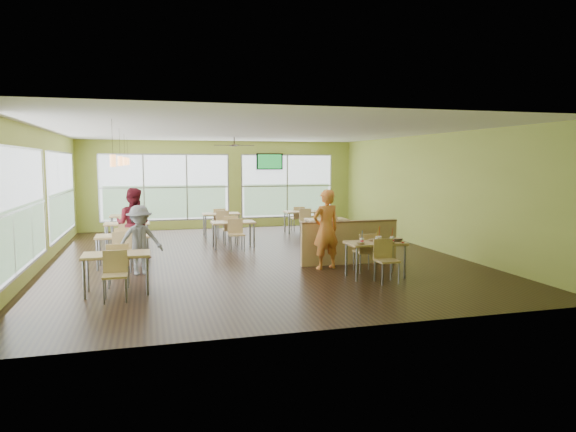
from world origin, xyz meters
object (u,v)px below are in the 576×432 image
object	(u,v)px
main_table	(375,248)
man_plaid	(326,229)
food_basket	(396,239)
half_wall_divider	(349,242)

from	to	relation	value
main_table	man_plaid	xyz separation A→B (m)	(-0.73, 1.07, 0.28)
food_basket	main_table	bearing A→B (deg)	179.46
main_table	food_basket	world-z (taller)	main_table
man_plaid	food_basket	distance (m)	1.63
main_table	man_plaid	size ratio (longest dim) A/B	0.84
half_wall_divider	food_basket	bearing A→B (deg)	-71.67
man_plaid	food_basket	world-z (taller)	man_plaid
main_table	man_plaid	bearing A→B (deg)	124.40
half_wall_divider	man_plaid	size ratio (longest dim) A/B	1.32
man_plaid	food_basket	bearing A→B (deg)	127.11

